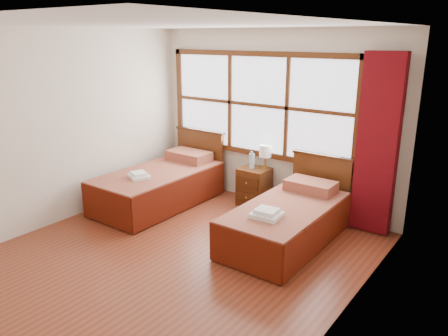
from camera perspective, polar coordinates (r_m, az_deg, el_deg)
The scene contains 15 objects.
floor at distance 5.25m, azimuth -6.76°, elevation -11.58°, with size 4.50×4.50×0.00m, color brown.
ceiling at distance 4.61m, azimuth -7.92°, elevation 18.10°, with size 4.50×4.50×0.00m, color white.
wall_back at distance 6.54m, azimuth 6.43°, elevation 6.32°, with size 4.00×4.00×0.00m, color silver.
wall_left at distance 6.28m, azimuth -20.73°, elevation 4.89°, with size 4.50×4.50×0.00m, color silver.
wall_right at distance 3.73m, azimuth 15.67°, elevation -2.38°, with size 4.50×4.50×0.00m, color silver.
window at distance 6.60m, azimuth 4.42°, elevation 8.23°, with size 3.16×0.06×1.56m.
curtain at distance 5.82m, azimuth 19.43°, elevation 2.81°, with size 0.50×0.16×2.30m, color maroon.
bed_left at distance 6.76m, azimuth -8.18°, elevation -2.12°, with size 1.04×2.06×1.00m.
bed_right at distance 5.55m, azimuth 8.41°, elevation -6.73°, with size 0.96×1.98×0.93m.
nightstand at distance 6.66m, azimuth 3.93°, elevation -2.44°, with size 0.43×0.43×0.58m.
towels_left at distance 6.36m, azimuth -11.07°, elevation -0.96°, with size 0.37×0.35×0.09m.
towels_right at distance 5.05m, azimuth 5.59°, elevation -5.95°, with size 0.35×0.31×0.10m.
lamp at distance 6.56m, azimuth 5.42°, elevation 2.13°, with size 0.18×0.18×0.35m.
bottle_near at distance 6.55m, azimuth 3.62°, elevation 0.96°, with size 0.07×0.07×0.26m.
bottle_far at distance 6.56m, azimuth 3.74°, elevation 0.91°, with size 0.06×0.06×0.24m.
Camera 1 is at (3.19, -3.33, 2.50)m, focal length 35.00 mm.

